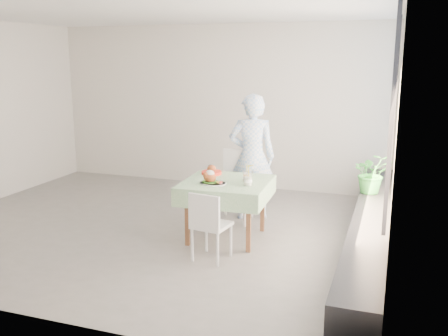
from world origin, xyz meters
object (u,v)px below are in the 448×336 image
at_px(diner, 252,157).
at_px(main_dish, 211,179).
at_px(cafe_table, 226,203).
at_px(chair_near, 211,239).
at_px(chair_far, 235,200).
at_px(potted_plant, 372,173).
at_px(juice_cup_orange, 246,177).

distance_m(diner, main_dish, 1.11).
relative_size(cafe_table, diner, 0.61).
bearing_deg(cafe_table, chair_near, -85.12).
relative_size(cafe_table, chair_near, 1.36).
height_order(chair_near, diner, diner).
distance_m(cafe_table, chair_near, 0.74).
distance_m(chair_far, diner, 0.64).
bearing_deg(potted_plant, cafe_table, -150.92).
xyz_separation_m(chair_far, juice_cup_orange, (0.35, -0.65, 0.50)).
distance_m(diner, juice_cup_orange, 0.87).
height_order(chair_near, potted_plant, potted_plant).
bearing_deg(diner, juice_cup_orange, 85.33).
xyz_separation_m(cafe_table, juice_cup_orange, (0.24, 0.05, 0.34)).
xyz_separation_m(chair_near, juice_cup_orange, (0.18, 0.75, 0.55)).
relative_size(chair_far, main_dish, 2.95).
distance_m(juice_cup_orange, potted_plant, 1.69).
distance_m(main_dish, juice_cup_orange, 0.44).
height_order(cafe_table, potted_plant, potted_plant).
bearing_deg(potted_plant, juice_cup_orange, -148.28).
height_order(cafe_table, main_dish, main_dish).
relative_size(diner, juice_cup_orange, 7.20).
bearing_deg(potted_plant, chair_near, -134.60).
relative_size(cafe_table, main_dish, 3.27).
height_order(cafe_table, chair_near, chair_near).
height_order(chair_near, main_dish, main_dish).
relative_size(diner, potted_plant, 3.28).
distance_m(chair_far, main_dish, 1.03).
bearing_deg(chair_near, cafe_table, 94.88).
xyz_separation_m(cafe_table, main_dish, (-0.13, -0.20, 0.34)).
relative_size(main_dish, juice_cup_orange, 1.35).
relative_size(chair_near, main_dish, 2.40).
distance_m(cafe_table, main_dish, 0.41).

